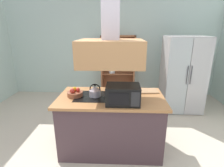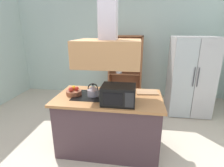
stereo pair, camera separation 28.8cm
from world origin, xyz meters
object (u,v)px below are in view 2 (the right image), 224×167
object	(u,v)px
refrigerator	(190,76)
dish_cabinet	(125,70)
cutting_board	(147,92)
kettle	(93,91)
microwave	(118,95)
fruit_bowl	(74,92)

from	to	relation	value
refrigerator	dish_cabinet	world-z (taller)	refrigerator
dish_cabinet	cutting_board	size ratio (longest dim) A/B	5.06
refrigerator	cutting_board	bearing A→B (deg)	-128.15
refrigerator	cutting_board	xyz separation A→B (m)	(-1.01, -1.29, 0.04)
refrigerator	kettle	xyz separation A→B (m)	(-1.84, -1.55, 0.12)
cutting_board	microwave	bearing A→B (deg)	-129.54
kettle	fruit_bowl	bearing A→B (deg)	-179.89
cutting_board	microwave	distance (m)	0.66
cutting_board	fruit_bowl	xyz separation A→B (m)	(-1.14, -0.27, 0.04)
refrigerator	fruit_bowl	size ratio (longest dim) A/B	7.31
dish_cabinet	kettle	xyz separation A→B (m)	(-0.32, -2.39, 0.22)
refrigerator	fruit_bowl	world-z (taller)	refrigerator
kettle	fruit_bowl	size ratio (longest dim) A/B	0.83
fruit_bowl	refrigerator	bearing A→B (deg)	35.84
refrigerator	fruit_bowl	xyz separation A→B (m)	(-2.15, -1.55, 0.08)
dish_cabinet	kettle	bearing A→B (deg)	-97.54
refrigerator	dish_cabinet	distance (m)	1.74
refrigerator	dish_cabinet	xyz separation A→B (m)	(-1.52, 0.84, -0.10)
cutting_board	dish_cabinet	bearing A→B (deg)	103.56
dish_cabinet	microwave	size ratio (longest dim) A/B	3.74
dish_cabinet	cutting_board	bearing A→B (deg)	-76.44
cutting_board	fruit_bowl	world-z (taller)	fruit_bowl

